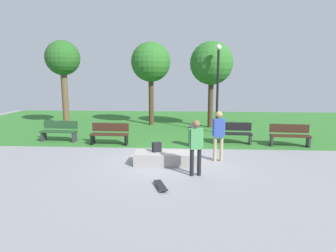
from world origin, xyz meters
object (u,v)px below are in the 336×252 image
park_bench_near_lamppost (59,131)px  skater_watching (219,132)px  tree_leaning_ash (151,63)px  trash_bin (194,136)px  park_bench_far_right (233,133)px  tree_young_birch (63,60)px  backpack_on_ledge (157,147)px  park_bench_center_lawn (290,135)px  park_bench_by_oak (110,133)px  concrete_ledge (166,158)px  skater_performing_trick (196,143)px  lamp_post (218,80)px  skateboard_by_ledge (161,185)px  tree_broad_elm (211,64)px

park_bench_near_lamppost → skater_watching: bearing=-21.7°
tree_leaning_ash → trash_bin: tree_leaning_ash is taller
park_bench_far_right → tree_young_birch: tree_young_birch is taller
backpack_on_ledge → park_bench_center_lawn: size_ratio=0.20×
park_bench_by_oak → trash_bin: (3.60, -0.13, -0.05)m
tree_young_birch → concrete_ledge: bearing=-48.9°
tree_young_birch → trash_bin: (7.49, -4.90, -3.40)m
concrete_ledge → skater_performing_trick: bearing=-49.0°
skater_performing_trick → skater_watching: bearing=61.7°
lamp_post → trash_bin: size_ratio=5.19×
tree_young_birch → skater_performing_trick: bearing=-48.9°
park_bench_by_oak → tree_young_birch: bearing=129.2°
backpack_on_ledge → park_bench_near_lamppost: park_bench_near_lamppost is taller
park_bench_near_lamppost → skateboard_by_ledge: bearing=-46.4°
tree_broad_elm → lamp_post: 1.81m
skateboard_by_ledge → park_bench_by_oak: size_ratio=0.51×
skateboard_by_ledge → park_bench_near_lamppost: 7.32m
tree_leaning_ash → skateboard_by_ledge: bearing=-82.0°
tree_leaning_ash → backpack_on_ledge: bearing=-82.0°
tree_broad_elm → backpack_on_ledge: bearing=-108.5°
trash_bin → tree_broad_elm: bearing=77.0°
skateboard_by_ledge → concrete_ledge: bearing=89.6°
skater_performing_trick → park_bench_far_right: size_ratio=1.03×
backpack_on_ledge → tree_leaning_ash: size_ratio=0.07×
skater_watching → skateboard_by_ledge: bearing=-124.8°
tree_young_birch → tree_leaning_ash: bearing=5.1°
skater_performing_trick → park_bench_center_lawn: 5.67m
park_bench_far_right → tree_leaning_ash: bearing=131.2°
concrete_ledge → skateboard_by_ledge: concrete_ledge is taller
park_bench_far_right → tree_young_birch: (-9.21, 4.27, 3.35)m
park_bench_far_right → concrete_ledge: bearing=-130.4°
tree_leaning_ash → park_bench_near_lamppost: bearing=-127.6°
skater_watching → tree_broad_elm: size_ratio=0.36×
park_bench_center_lawn → trash_bin: (-4.03, -0.29, -0.05)m
tree_young_birch → tree_broad_elm: bearing=-1.8°
tree_young_birch → trash_bin: tree_young_birch is taller
backpack_on_ledge → park_bench_by_oak: size_ratio=0.20×
skater_performing_trick → tree_broad_elm: size_ratio=0.35×
skater_watching → trash_bin: (-0.79, 2.09, -0.60)m
lamp_post → trash_bin: lamp_post is taller
skateboard_by_ledge → lamp_post: 8.46m
tree_young_birch → park_bench_far_right: bearing=-24.9°
backpack_on_ledge → park_bench_far_right: size_ratio=0.20×
concrete_ledge → backpack_on_ledge: 0.49m
concrete_ledge → skater_watching: size_ratio=1.21×
park_bench_near_lamppost → trash_bin: (6.04, -0.63, -0.05)m
tree_young_birch → tree_broad_elm: tree_young_birch is taller
concrete_ledge → tree_broad_elm: 8.19m
park_bench_by_oak → tree_leaning_ash: tree_leaning_ash is taller
park_bench_by_oak → trash_bin: size_ratio=1.87×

